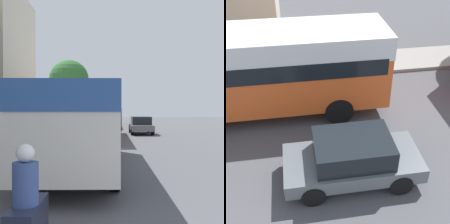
% 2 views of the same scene
% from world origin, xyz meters
% --- Properties ---
extents(bus_lead, '(2.62, 9.33, 2.83)m').
position_xyz_m(bus_lead, '(-1.78, 8.24, 1.85)').
color(bus_lead, silver).
rests_on(bus_lead, ground_plane).
extents(bus_following, '(2.49, 9.48, 3.10)m').
position_xyz_m(bus_following, '(-1.90, 19.40, 2.01)').
color(bus_following, '#EA5B23').
rests_on(bus_following, ground_plane).
extents(bus_third_in_line, '(2.62, 10.49, 2.83)m').
position_xyz_m(bus_third_in_line, '(-1.88, 32.79, 1.85)').
color(bus_third_in_line, red).
rests_on(bus_third_in_line, ground_plane).
extents(motorcycle_behind_lead, '(0.38, 2.24, 1.73)m').
position_xyz_m(motorcycle_behind_lead, '(-1.92, 1.50, 0.68)').
color(motorcycle_behind_lead, '#1E2338').
rests_on(motorcycle_behind_lead, ground_plane).
extents(car_crossing, '(1.80, 3.82, 1.40)m').
position_xyz_m(car_crossing, '(1.84, 22.27, 0.73)').
color(car_crossing, slate).
rests_on(car_crossing, ground_plane).
extents(pedestrian_near_curb, '(0.40, 0.40, 1.84)m').
position_xyz_m(pedestrian_near_curb, '(-4.51, 12.50, 1.09)').
color(pedestrian_near_curb, '#232838').
rests_on(pedestrian_near_curb, sidewalk).
extents(street_tree, '(4.42, 4.42, 7.26)m').
position_xyz_m(street_tree, '(-5.21, 32.06, 5.19)').
color(street_tree, brown).
rests_on(street_tree, sidewalk).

